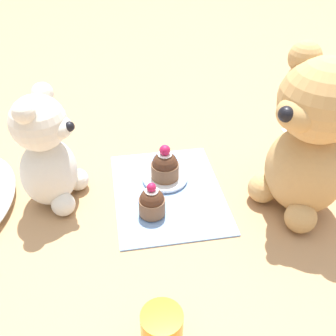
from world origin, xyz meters
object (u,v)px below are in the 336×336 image
at_px(juice_glass, 162,332).
at_px(cupcake_near_cream_bear, 152,202).
at_px(teddy_bear_tan, 310,139).
at_px(saucer_plate, 167,178).
at_px(teaspoon, 295,145).
at_px(cupcake_near_tan_bear, 167,166).
at_px(teddy_bear_cream, 47,154).

bearing_deg(juice_glass, cupcake_near_cream_bear, -4.87).
height_order(teddy_bear_tan, saucer_plate, teddy_bear_tan).
relative_size(teddy_bear_tan, juice_glass, 4.21).
bearing_deg(teaspoon, juice_glass, 141.34).
height_order(cupcake_near_cream_bear, cupcake_near_tan_bear, cupcake_near_tan_bear).
xyz_separation_m(cupcake_near_cream_bear, cupcake_near_tan_bear, (0.09, -0.04, 0.01)).
height_order(teddy_bear_cream, teaspoon, teddy_bear_cream).
distance_m(teddy_bear_cream, cupcake_near_tan_bear, 0.21).
relative_size(cupcake_near_cream_bear, juice_glass, 0.96).
height_order(teddy_bear_tan, juice_glass, teddy_bear_tan).
xyz_separation_m(teddy_bear_tan, cupcake_near_tan_bear, (0.10, 0.21, -0.10)).
xyz_separation_m(saucer_plate, teaspoon, (0.07, -0.29, -0.01)).
xyz_separation_m(juice_glass, teaspoon, (0.39, -0.35, -0.03)).
relative_size(teddy_bear_cream, teddy_bear_tan, 0.75).
bearing_deg(teaspoon, cupcake_near_cream_bear, 118.84).
height_order(teddy_bear_cream, saucer_plate, teddy_bear_cream).
xyz_separation_m(teddy_bear_tan, teaspoon, (0.18, -0.08, -0.13)).
relative_size(teddy_bear_cream, juice_glass, 3.15).
height_order(teddy_bear_cream, cupcake_near_cream_bear, teddy_bear_cream).
bearing_deg(teddy_bear_tan, juice_glass, -74.38).
height_order(juice_glass, teaspoon, juice_glass).
height_order(teddy_bear_cream, cupcake_near_tan_bear, teddy_bear_cream).
height_order(cupcake_near_cream_bear, saucer_plate, cupcake_near_cream_bear).
height_order(cupcake_near_tan_bear, juice_glass, cupcake_near_tan_bear).
bearing_deg(juice_glass, cupcake_near_tan_bear, -10.47).
relative_size(cupcake_near_cream_bear, saucer_plate, 0.75).
xyz_separation_m(cupcake_near_cream_bear, teaspoon, (0.16, -0.33, -0.03)).
bearing_deg(juice_glass, teddy_bear_cream, 25.12).
bearing_deg(juice_glass, saucer_plate, -10.47).
relative_size(teddy_bear_tan, cupcake_near_cream_bear, 4.37).
height_order(cupcake_near_tan_bear, teaspoon, cupcake_near_tan_bear).
relative_size(cupcake_near_tan_bear, juice_glass, 1.07).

